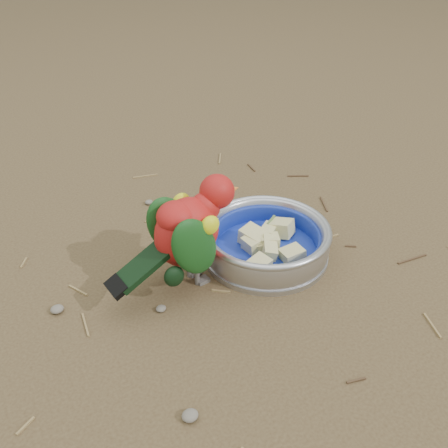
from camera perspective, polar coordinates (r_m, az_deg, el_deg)
ground at (r=0.89m, az=3.88°, el=-4.20°), size 60.00×60.00×0.00m
food_bowl at (r=0.90m, az=4.75°, el=-3.19°), size 0.22×0.22×0.02m
bowl_wall at (r=0.88m, az=4.84°, el=-1.62°), size 0.22×0.22×0.04m
fruit_wedges at (r=0.89m, az=4.82°, el=-1.99°), size 0.13×0.13×0.03m
lory_parrot at (r=0.79m, az=-3.98°, el=-1.63°), size 0.23×0.13×0.18m
ground_debris at (r=0.92m, az=2.54°, el=-2.76°), size 0.90×0.80×0.01m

